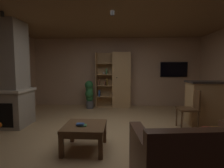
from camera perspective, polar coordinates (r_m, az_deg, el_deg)
The scene contains 16 objects.
floor at distance 3.81m, azimuth -0.33°, elevation -16.63°, with size 6.14×5.96×0.02m, color tan.
wall_back at distance 6.55m, azimuth 1.21°, elevation 3.88°, with size 6.26×0.06×2.52m, color tan.
ceiling at distance 3.72m, azimuth -0.35°, elevation 22.79°, with size 6.14×5.96×0.02m, color brown.
window_pane_back at distance 6.54m, azimuth -1.93°, elevation 3.49°, with size 0.79×0.01×0.88m, color white.
stone_fireplace at distance 4.88m, azimuth -31.02°, elevation 1.27°, with size 0.99×0.83×2.52m.
bookshelf_cabinet at distance 6.29m, azimuth 2.30°, elevation 1.23°, with size 1.24×0.41×1.97m.
kitchen_bar_counter at distance 5.08m, azimuth 31.50°, elevation -5.33°, with size 1.50×0.59×1.09m.
leather_couch at distance 2.40m, azimuth 26.57°, elevation -22.58°, with size 1.53×1.05×0.84m.
coffee_table at distance 3.13m, azimuth -8.92°, elevation -14.53°, with size 0.70×0.69×0.44m.
table_book_0 at distance 3.03m, azimuth -9.35°, elevation -13.28°, with size 0.10×0.11×0.02m, color #387247.
table_book_1 at distance 3.03m, azimuth -10.39°, elevation -12.84°, with size 0.13×0.10×0.02m, color #2D4C8C.
dining_chair at distance 4.45m, azimuth 24.50°, elevation -6.67°, with size 0.42×0.42×0.92m.
potted_floor_plant at distance 6.17m, azimuth -7.44°, elevation -3.05°, with size 0.31×0.35×0.97m.
wall_mounted_tv at distance 6.76m, azimuth 19.63°, elevation 4.52°, with size 0.97×0.06×0.54m.
track_light_spot_0 at distance 4.18m, azimuth -32.40°, elevation 18.86°, with size 0.07×0.07×0.09m, color black.
track_light_spot_1 at distance 3.55m, azimuth 0.12°, elevation 22.26°, with size 0.07×0.07×0.09m, color black.
Camera 1 is at (0.21, -3.54, 1.40)m, focal length 27.83 mm.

